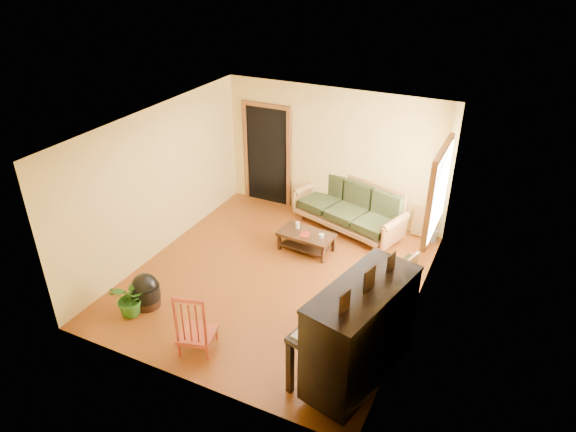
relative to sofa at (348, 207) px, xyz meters
The scene contains 16 objects.
floor 2.17m from the sofa, 103.62° to the right, with size 5.00×5.00×0.00m, color #5D2A0C.
doorway 2.07m from the sofa, 167.94° to the left, with size 1.08×0.16×2.05m, color black.
window 2.14m from the sofa, 24.05° to the right, with size 0.12×1.36×1.46m, color white.
sofa is the anchor object (origin of this frame).
coffee_table 1.17m from the sofa, 110.22° to the right, with size 0.98×0.53×0.36m, color black.
armchair 2.28m from the sofa, 57.07° to the right, with size 0.84×0.88×0.88m, color #946336.
piano 3.88m from the sofa, 68.13° to the right, with size 0.96×1.63×1.44m, color black.
footstool 4.07m from the sofa, 118.68° to the right, with size 0.44×0.44×0.42m, color black.
red_chair 4.07m from the sofa, 99.94° to the right, with size 0.46×0.50×0.98m, color maroon.
leaning_frame 1.44m from the sofa, 13.59° to the left, with size 0.45×0.10×0.60m, color #B4883C.
ceramic_crock 1.64m from the sofa, ahead, with size 0.18×0.18×0.23m, color #304991.
potted_plant 4.33m from the sofa, 117.53° to the right, with size 0.54×0.47×0.60m, color #29621C.
book 1.25m from the sofa, 111.82° to the right, with size 0.15×0.20×0.02m, color maroon.
candle 1.15m from the sofa, 121.93° to the right, with size 0.07×0.07×0.13m, color white.
glass_jar 1.09m from the sofa, 94.98° to the right, with size 0.10×0.10×0.07m, color silver.
remote 1.06m from the sofa, 95.10° to the right, with size 0.13×0.04×0.01m, color black.
Camera 1 is at (3.24, -6.23, 4.97)m, focal length 32.00 mm.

